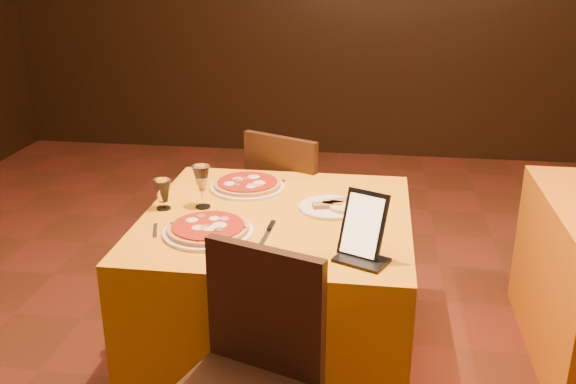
# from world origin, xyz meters

# --- Properties ---
(main_table) EXTENTS (1.10, 1.10, 0.75)m
(main_table) POSITION_xyz_m (-0.06, 0.19, 0.38)
(main_table) COLOR orange
(main_table) RESTS_ON floor
(chair_main_far) EXTENTS (0.50, 0.50, 0.91)m
(chair_main_far) POSITION_xyz_m (-0.06, 0.97, 0.46)
(chair_main_far) COLOR black
(chair_main_far) RESTS_ON floor
(pizza_near) EXTENTS (0.35, 0.35, 0.03)m
(pizza_near) POSITION_xyz_m (-0.30, -0.04, 0.77)
(pizza_near) COLOR white
(pizza_near) RESTS_ON main_table
(pizza_far) EXTENTS (0.34, 0.34, 0.03)m
(pizza_far) POSITION_xyz_m (-0.24, 0.47, 0.77)
(pizza_far) COLOR white
(pizza_far) RESTS_ON main_table
(cutlet_dish) EXTENTS (0.27, 0.27, 0.03)m
(cutlet_dish) POSITION_xyz_m (0.15, 0.28, 0.76)
(cutlet_dish) COLOR white
(cutlet_dish) RESTS_ON main_table
(wine_glass) EXTENTS (0.09, 0.09, 0.19)m
(wine_glass) POSITION_xyz_m (-0.39, 0.22, 0.84)
(wine_glass) COLOR #D0B776
(wine_glass) RESTS_ON main_table
(water_glass) EXTENTS (0.08, 0.08, 0.13)m
(water_glass) POSITION_xyz_m (-0.55, 0.18, 0.81)
(water_glass) COLOR white
(water_glass) RESTS_ON main_table
(tablet) EXTENTS (0.18, 0.15, 0.23)m
(tablet) POSITION_xyz_m (0.30, -0.15, 0.87)
(tablet) COLOR black
(tablet) RESTS_ON main_table
(knife) EXTENTS (0.03, 0.23, 0.01)m
(knife) POSITION_xyz_m (-0.07, -0.04, 0.75)
(knife) COLOR #B6B6BD
(knife) RESTS_ON main_table
(fork_near) EXTENTS (0.06, 0.13, 0.01)m
(fork_near) POSITION_xyz_m (-0.51, -0.05, 0.75)
(fork_near) COLOR silver
(fork_near) RESTS_ON main_table
(fork_far) EXTENTS (0.02, 0.17, 0.01)m
(fork_far) POSITION_xyz_m (-0.10, 0.52, 0.75)
(fork_far) COLOR #B4B5BB
(fork_far) RESTS_ON main_table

